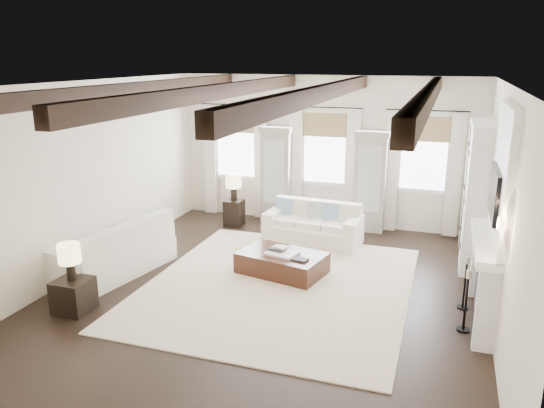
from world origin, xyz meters
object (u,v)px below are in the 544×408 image
(sofa_back, at_px, (314,226))
(side_table_front, at_px, (74,295))
(sofa_left, at_px, (115,253))
(ottoman, at_px, (282,263))
(side_table_back, at_px, (234,213))

(sofa_back, xyz_separation_m, side_table_front, (-2.57, -3.99, -0.08))
(sofa_left, bearing_deg, side_table_front, -80.83)
(sofa_back, xyz_separation_m, ottoman, (-0.12, -1.72, -0.14))
(side_table_front, bearing_deg, side_table_back, 81.69)
(side_table_front, relative_size, side_table_back, 0.86)
(sofa_back, bearing_deg, sofa_left, -136.56)
(sofa_back, xyz_separation_m, sofa_left, (-2.78, -2.64, 0.06))
(sofa_left, bearing_deg, ottoman, 19.06)
(sofa_back, relative_size, sofa_left, 0.83)
(sofa_back, height_order, side_table_front, sofa_back)
(sofa_back, relative_size, side_table_back, 3.40)
(sofa_left, relative_size, ottoman, 1.66)
(sofa_left, distance_m, side_table_back, 3.26)
(ottoman, height_order, side_table_front, side_table_front)
(sofa_back, height_order, ottoman, sofa_back)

